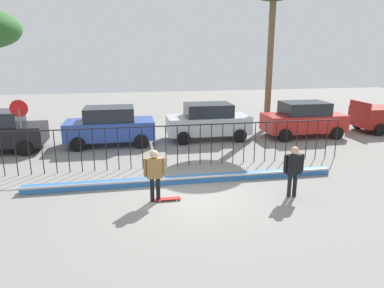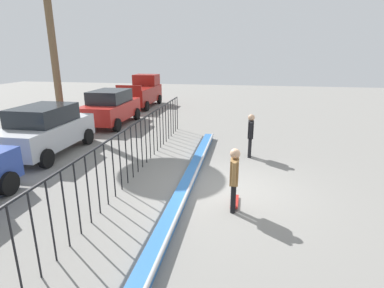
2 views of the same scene
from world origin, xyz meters
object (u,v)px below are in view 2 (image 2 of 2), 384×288
object	(u,v)px
camera_operator	(251,132)
skateboarder	(234,174)
parked_car_silver	(45,130)
skateboard	(235,202)
pickup_truck	(142,92)
parked_car_red	(111,107)

from	to	relation	value
camera_operator	skateboarder	bearing A→B (deg)	29.42
camera_operator	parked_car_silver	bearing A→B (deg)	-48.23
skateboarder	skateboard	bearing A→B (deg)	-12.44
skateboard	camera_operator	bearing A→B (deg)	-21.91
skateboarder	parked_car_silver	world-z (taller)	parked_car_silver
skateboarder	pickup_truck	xyz separation A→B (m)	(14.71, 7.46, 0.04)
skateboarder	camera_operator	size ratio (longest dim) A/B	0.99
pickup_truck	skateboard	bearing A→B (deg)	-146.88
camera_operator	pickup_truck	distance (m)	13.02
camera_operator	pickup_truck	bearing A→B (deg)	-107.82
skateboard	pickup_truck	bearing A→B (deg)	11.39
parked_car_red	skateboard	bearing A→B (deg)	-139.06
skateboard	skateboarder	bearing A→B (deg)	160.00
skateboard	parked_car_red	world-z (taller)	parked_car_red
camera_operator	parked_car_silver	size ratio (longest dim) A/B	0.39
camera_operator	pickup_truck	world-z (taller)	pickup_truck
camera_operator	skateboard	bearing A→B (deg)	29.25
skateboard	parked_car_red	size ratio (longest dim) A/B	0.19
parked_car_silver	parked_car_red	distance (m)	5.24
parked_car_red	pickup_truck	distance (m)	6.09
parked_car_silver	parked_car_red	world-z (taller)	same
skateboard	camera_operator	xyz separation A→B (m)	(3.95, -0.39, 0.94)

